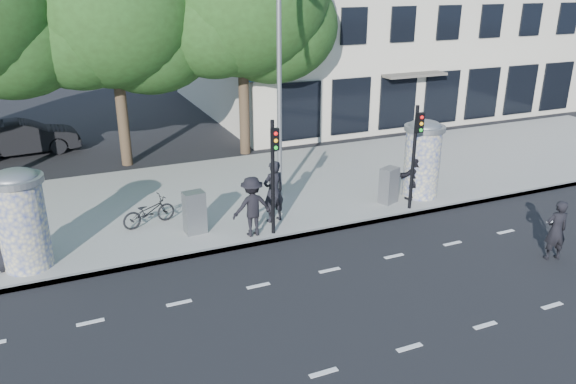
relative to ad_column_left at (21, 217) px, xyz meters
name	(u,v)px	position (x,y,z in m)	size (l,w,h in m)	color
ground	(356,296)	(7.20, -4.50, -1.54)	(120.00, 120.00, 0.00)	black
sidewalk	(250,192)	(7.20, 3.00, -1.46)	(40.00, 8.00, 0.15)	gray
curb	(296,236)	(7.20, -0.95, -1.46)	(40.00, 0.10, 0.16)	slate
lane_dash_near	(409,348)	(7.20, -6.70, -1.53)	(32.00, 0.12, 0.01)	silver
lane_dash_far	(330,270)	(7.20, -3.10, -1.53)	(32.00, 0.12, 0.01)	silver
ad_column_left	(21,217)	(0.00, 0.00, 0.00)	(1.36, 1.36, 2.65)	beige
ad_column_right	(422,157)	(12.40, 0.20, 0.00)	(1.36, 1.36, 2.65)	beige
traffic_pole_near	(273,166)	(6.60, -0.71, 0.69)	(0.22, 0.31, 3.40)	black
traffic_pole_far	(415,147)	(11.40, -0.71, 0.69)	(0.22, 0.31, 3.40)	black
street_lamp	(280,59)	(8.00, 2.13, 3.26)	(0.25, 0.93, 8.00)	slate
tree_near_left	(111,10)	(3.70, 8.20, 4.53)	(6.80, 6.80, 8.97)	#38281C
tree_center	(241,1)	(8.70, 7.80, 4.77)	(7.00, 7.00, 9.30)	#38281C
building	(368,0)	(19.20, 15.49, 4.46)	(20.30, 15.85, 12.00)	beige
ped_a	(3,238)	(-0.51, 0.06, -0.53)	(0.84, 0.55, 1.72)	black
ped_b	(274,191)	(6.95, 0.17, -0.41)	(0.71, 0.47, 1.95)	black
ped_d	(252,206)	(6.00, -0.53, -0.49)	(1.15, 0.66, 1.79)	black
ped_f	(415,177)	(12.02, -0.01, -0.61)	(1.45, 0.52, 1.56)	black
man_road	(556,230)	(13.08, -4.92, -0.69)	(0.62, 0.41, 1.70)	black
bicycle	(149,211)	(3.36, 1.38, -0.95)	(1.67, 0.58, 0.88)	black
cabinet_left	(195,212)	(4.51, 0.30, -0.75)	(0.61, 0.44, 1.27)	slate
cabinet_right	(389,185)	(11.03, 0.06, -0.78)	(0.58, 0.42, 1.21)	slate
car_mid	(24,137)	(-0.14, 11.47, -0.79)	(4.51, 1.57, 1.49)	black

